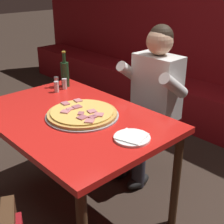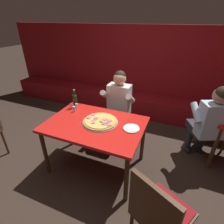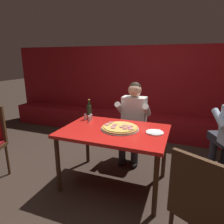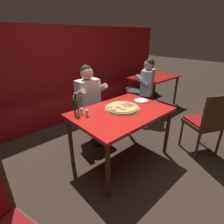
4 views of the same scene
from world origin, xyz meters
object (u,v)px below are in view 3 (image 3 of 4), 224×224
Objects in this scene: shaker_black_pepper at (91,117)px; shaker_parmesan at (85,117)px; beer_bottle at (89,111)px; shaker_oregano at (89,119)px; diner_seated_blue_shirt at (133,118)px; dining_chair_far_right at (204,203)px; plate_white_paper at (155,132)px; main_dining_table at (114,136)px; pizza at (120,128)px.

shaker_parmesan is at bearing -167.09° from shaker_black_pepper.
beer_bottle is 0.16m from shaker_oregano.
shaker_oregano is at bearing -34.53° from shaker_parmesan.
diner_seated_blue_shirt is at bearing 38.53° from beer_bottle.
shaker_oregano is 0.07× the size of diner_seated_blue_shirt.
dining_chair_far_right is (1.54, -1.03, -0.23)m from shaker_parmesan.
plate_white_paper is at bearing -7.31° from shaker_oregano.
shaker_black_pepper is 0.07× the size of diner_seated_blue_shirt.
plate_white_paper is at bearing -56.57° from diner_seated_blue_shirt.
shaker_black_pepper is at bearing -135.98° from diner_seated_blue_shirt.
main_dining_table is 15.23× the size of shaker_parmesan.
shaker_parmesan is at bearing -139.31° from diner_seated_blue_shirt.
main_dining_table is 15.23× the size of shaker_oregano.
main_dining_table is 0.51m from plate_white_paper.
main_dining_table is 6.24× the size of plate_white_paper.
shaker_oregano is (0.10, -0.07, 0.00)m from shaker_parmesan.
shaker_parmesan is 0.09m from shaker_black_pepper.
plate_white_paper is 0.21× the size of dining_chair_far_right.
main_dining_table is 0.61m from shaker_parmesan.
diner_seated_blue_shirt reaches higher than main_dining_table.
shaker_parmesan is (-0.54, 0.25, 0.12)m from main_dining_table.
shaker_parmesan is (-0.03, -0.06, -0.07)m from beer_bottle.
beer_bottle is at bearing 144.12° from dining_chair_far_right.
beer_bottle reaches higher than main_dining_table.
beer_bottle is 3.40× the size of shaker_oregano.
plate_white_paper is 0.16× the size of diner_seated_blue_shirt.
dining_chair_far_right is (0.94, -0.82, -0.21)m from pizza.
shaker_parmesan is 0.12m from shaker_oregano.
beer_bottle reaches higher than pizza.
shaker_oregano is (-0.93, 0.12, 0.03)m from plate_white_paper.
shaker_parmesan is at bearing 146.35° from dining_chair_far_right.
main_dining_table is 1.27m from dining_chair_far_right.
shaker_parmesan is at bearing 169.66° from plate_white_paper.
beer_bottle is at bearing 154.58° from pizza.
shaker_parmesan is 0.09× the size of dining_chair_far_right.
dining_chair_far_right is at bearing -57.75° from diner_seated_blue_shirt.
diner_seated_blue_shirt reaches higher than beer_bottle.
beer_bottle is (-1.00, 0.25, 0.10)m from plate_white_paper.
shaker_oregano is (0.02, -0.09, 0.00)m from shaker_black_pepper.
main_dining_table is 0.75m from diner_seated_blue_shirt.
shaker_oregano is at bearing -130.21° from diner_seated_blue_shirt.
diner_seated_blue_shirt is (-0.45, 0.69, -0.07)m from plate_white_paper.
dining_chair_far_right is at bearing -35.88° from beer_bottle.
shaker_black_pepper is (0.08, 0.02, 0.00)m from shaker_parmesan.
pizza is at bearing 138.92° from dining_chair_far_right.
beer_bottle is at bearing 138.08° from shaker_black_pepper.
pizza reaches higher than plate_white_paper.
dining_chair_far_right is (0.51, -0.84, -0.20)m from plate_white_paper.
pizza is at bearing -25.42° from beer_bottle.
beer_bottle is at bearing 165.82° from plate_white_paper.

